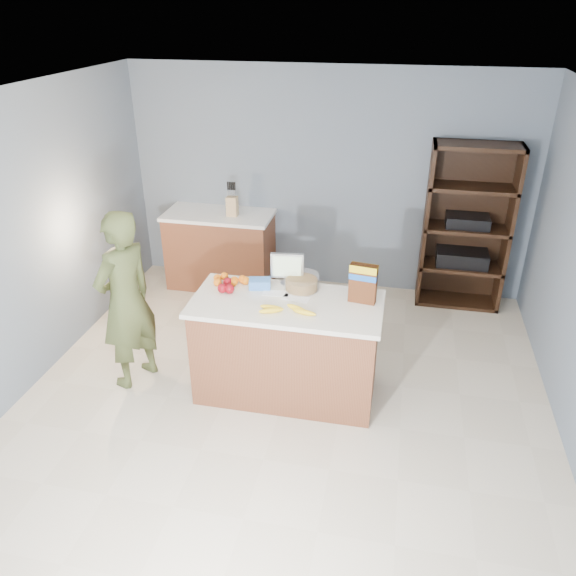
% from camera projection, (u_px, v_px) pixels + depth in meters
% --- Properties ---
extents(floor, '(4.50, 5.00, 0.02)m').
position_uv_depth(floor, '(280.00, 412.00, 4.71)').
color(floor, beige).
rests_on(floor, ground).
extents(walls, '(4.52, 5.02, 2.51)m').
position_uv_depth(walls, '(278.00, 228.00, 3.95)').
color(walls, slate).
rests_on(walls, ground).
extents(counter_peninsula, '(1.56, 0.76, 0.90)m').
position_uv_depth(counter_peninsula, '(287.00, 351.00, 4.78)').
color(counter_peninsula, brown).
rests_on(counter_peninsula, ground).
extents(back_cabinet, '(1.24, 0.62, 0.90)m').
position_uv_depth(back_cabinet, '(221.00, 249.00, 6.63)').
color(back_cabinet, brown).
rests_on(back_cabinet, ground).
extents(shelving_unit, '(0.90, 0.40, 1.80)m').
position_uv_depth(shelving_unit, '(465.00, 229.00, 6.08)').
color(shelving_unit, black).
rests_on(shelving_unit, ground).
extents(person, '(0.57, 0.69, 1.61)m').
position_uv_depth(person, '(126.00, 301.00, 4.77)').
color(person, '#444D27').
rests_on(person, ground).
extents(knife_block, '(0.12, 0.10, 0.31)m').
position_uv_depth(knife_block, '(232.00, 206.00, 6.31)').
color(knife_block, tan).
rests_on(knife_block, back_cabinet).
extents(envelopes, '(0.41, 0.19, 0.00)m').
position_uv_depth(envelopes, '(286.00, 296.00, 4.65)').
color(envelopes, white).
rests_on(envelopes, counter_peninsula).
extents(bananas, '(0.47, 0.20, 0.04)m').
position_uv_depth(bananas, '(286.00, 310.00, 4.40)').
color(bananas, yellow).
rests_on(bananas, counter_peninsula).
extents(apples, '(0.15, 0.20, 0.08)m').
position_uv_depth(apples, '(226.00, 286.00, 4.71)').
color(apples, maroon).
rests_on(apples, counter_peninsula).
extents(oranges, '(0.32, 0.19, 0.07)m').
position_uv_depth(oranges, '(231.00, 280.00, 4.83)').
color(oranges, orange).
rests_on(oranges, counter_peninsula).
extents(blue_carton, '(0.20, 0.15, 0.08)m').
position_uv_depth(blue_carton, '(260.00, 284.00, 4.76)').
color(blue_carton, blue).
rests_on(blue_carton, counter_peninsula).
extents(salad_bowl, '(0.30, 0.30, 0.13)m').
position_uv_depth(salad_bowl, '(301.00, 283.00, 4.73)').
color(salad_bowl, '#267219').
rests_on(salad_bowl, counter_peninsula).
extents(tv, '(0.28, 0.12, 0.28)m').
position_uv_depth(tv, '(287.00, 267.00, 4.77)').
color(tv, silver).
rests_on(tv, counter_peninsula).
extents(cereal_box, '(0.23, 0.11, 0.33)m').
position_uv_depth(cereal_box, '(363.00, 281.00, 4.47)').
color(cereal_box, '#592B14').
rests_on(cereal_box, counter_peninsula).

